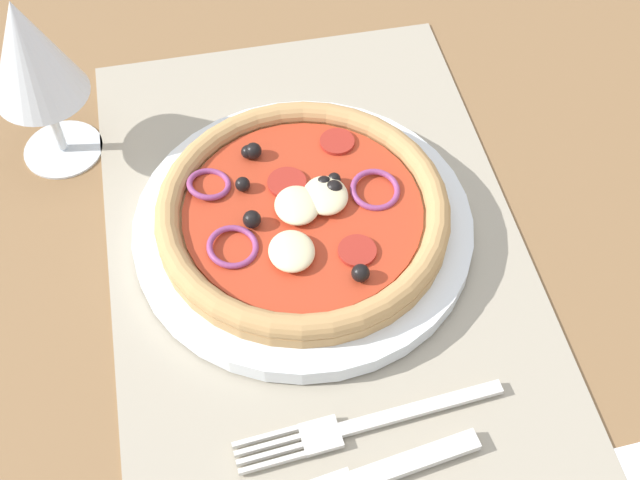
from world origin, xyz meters
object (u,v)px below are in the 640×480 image
at_px(pizza, 303,212).
at_px(wine_glass, 29,54).
at_px(fork, 356,426).
at_px(plate, 303,227).

xyz_separation_m(pizza, wine_glass, (0.13, 0.18, 0.07)).
relative_size(pizza, fork, 1.19).
bearing_deg(pizza, plate, -63.25).
height_order(pizza, wine_glass, wine_glass).
distance_m(plate, wine_glass, 0.24).
xyz_separation_m(plate, wine_glass, (0.13, 0.18, 0.09)).
relative_size(fork, wine_glass, 1.21).
relative_size(pizza, wine_glass, 1.45).
height_order(pizza, fork, pizza).
distance_m(fork, wine_glass, 0.35).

